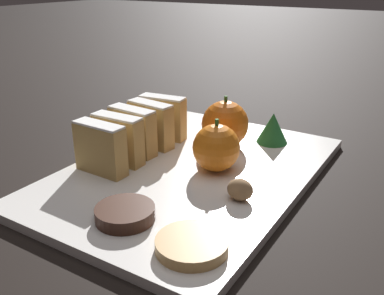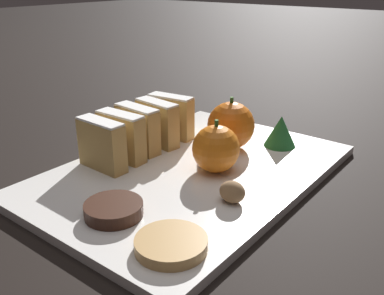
# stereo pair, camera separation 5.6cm
# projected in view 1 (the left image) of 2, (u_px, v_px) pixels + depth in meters

# --- Properties ---
(ground_plane) EXTENTS (6.00, 6.00, 0.00)m
(ground_plane) POSITION_uv_depth(u_px,v_px,m) (192.00, 176.00, 0.58)
(ground_plane) COLOR black
(serving_platter) EXTENTS (0.29, 0.42, 0.01)m
(serving_platter) POSITION_uv_depth(u_px,v_px,m) (192.00, 172.00, 0.58)
(serving_platter) COLOR white
(serving_platter) RESTS_ON ground_plane
(stollen_slice_front) EXTENTS (0.07, 0.03, 0.07)m
(stollen_slice_front) POSITION_uv_depth(u_px,v_px,m) (100.00, 148.00, 0.55)
(stollen_slice_front) COLOR tan
(stollen_slice_front) RESTS_ON serving_platter
(stollen_slice_second) EXTENTS (0.07, 0.03, 0.07)m
(stollen_slice_second) POSITION_uv_depth(u_px,v_px,m) (118.00, 139.00, 0.58)
(stollen_slice_second) COLOR tan
(stollen_slice_second) RESTS_ON serving_platter
(stollen_slice_third) EXTENTS (0.07, 0.03, 0.07)m
(stollen_slice_third) POSITION_uv_depth(u_px,v_px,m) (133.00, 131.00, 0.61)
(stollen_slice_third) COLOR tan
(stollen_slice_third) RESTS_ON serving_platter
(stollen_slice_fourth) EXTENTS (0.07, 0.03, 0.07)m
(stollen_slice_fourth) POSITION_uv_depth(u_px,v_px,m) (151.00, 124.00, 0.64)
(stollen_slice_fourth) COLOR tan
(stollen_slice_fourth) RESTS_ON serving_platter
(stollen_slice_fifth) EXTENTS (0.08, 0.03, 0.07)m
(stollen_slice_fifth) POSITION_uv_depth(u_px,v_px,m) (163.00, 117.00, 0.67)
(stollen_slice_fifth) COLOR tan
(stollen_slice_fifth) RESTS_ON serving_platter
(orange_near) EXTENTS (0.07, 0.07, 0.08)m
(orange_near) POSITION_uv_depth(u_px,v_px,m) (225.00, 124.00, 0.63)
(orange_near) COLOR orange
(orange_near) RESTS_ON serving_platter
(orange_far) EXTENTS (0.06, 0.06, 0.07)m
(orange_far) POSITION_uv_depth(u_px,v_px,m) (216.00, 148.00, 0.56)
(orange_far) COLOR orange
(orange_far) RESTS_ON serving_platter
(walnut) EXTENTS (0.03, 0.03, 0.03)m
(walnut) POSITION_uv_depth(u_px,v_px,m) (240.00, 190.00, 0.49)
(walnut) COLOR #8E6B47
(walnut) RESTS_ON serving_platter
(chocolate_cookie) EXTENTS (0.06, 0.06, 0.01)m
(chocolate_cookie) POSITION_uv_depth(u_px,v_px,m) (125.00, 213.00, 0.45)
(chocolate_cookie) COLOR #381E14
(chocolate_cookie) RESTS_ON serving_platter
(gingerbread_cookie) EXTENTS (0.07, 0.07, 0.01)m
(gingerbread_cookie) POSITION_uv_depth(u_px,v_px,m) (192.00, 245.00, 0.40)
(gingerbread_cookie) COLOR tan
(gingerbread_cookie) RESTS_ON serving_platter
(evergreen_sprig) EXTENTS (0.05, 0.05, 0.05)m
(evergreen_sprig) POSITION_uv_depth(u_px,v_px,m) (273.00, 128.00, 0.65)
(evergreen_sprig) COLOR #23662D
(evergreen_sprig) RESTS_ON serving_platter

